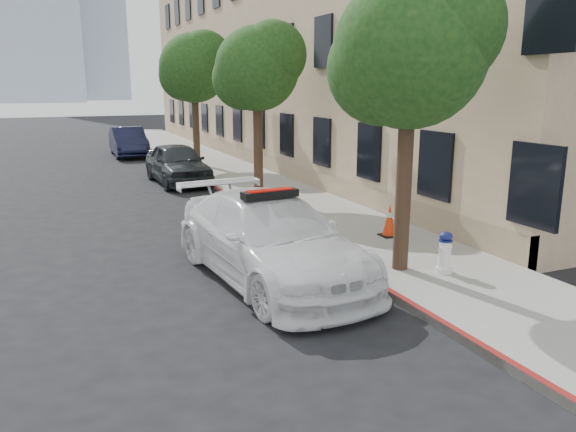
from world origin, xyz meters
The scene contains 13 objects.
ground centered at (0.00, 0.00, 0.00)m, with size 120.00×120.00×0.00m, color black.
sidewalk centered at (3.60, 10.00, 0.07)m, with size 3.20×50.00×0.15m, color gray.
curb_strip centered at (2.06, 10.00, 0.07)m, with size 0.12×50.00×0.15m, color maroon.
building centered at (9.20, 15.00, 5.00)m, with size 8.00×36.00×10.00m, color tan.
tower_right centered at (9.00, 135.00, 22.00)m, with size 14.00×14.00×44.00m, color #9EA8B7.
tree_near centered at (2.93, -2.01, 4.27)m, with size 2.92×2.82×5.62m.
tree_mid centered at (2.93, 5.99, 4.16)m, with size 2.77×2.64×5.43m.
tree_far centered at (2.93, 13.99, 4.39)m, with size 3.10×3.00×5.81m.
police_car centered at (0.50, -1.17, 0.81)m, with size 2.76×5.73×1.76m.
parked_car_mid centered at (1.20, 10.21, 0.76)m, with size 1.79×4.45×1.52m, color #212529.
parked_car_far centered at (0.63, 19.48, 0.75)m, with size 1.58×4.54×1.50m, color black.
fire_hydrant centered at (3.54, -2.53, 0.54)m, with size 0.34×0.31×0.80m.
traffic_cone centered at (4.03, 0.12, 0.53)m, with size 0.40×0.40×0.77m.
Camera 1 is at (-3.24, -10.77, 3.67)m, focal length 35.00 mm.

